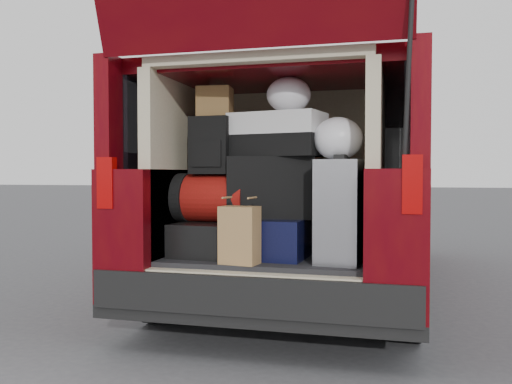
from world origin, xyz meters
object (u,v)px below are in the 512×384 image
black_hardshell (211,238)px  backpack (211,145)px  black_soft_case (272,187)px  red_duffel (213,198)px  silver_roller (342,211)px  twotone_duffel (274,135)px  kraft_bag (240,235)px  navy_hardshell (273,237)px

black_hardshell → backpack: bearing=-24.5°
black_soft_case → red_duffel: bearing=175.3°
silver_roller → backpack: (-0.84, 0.08, 0.40)m
black_hardshell → twotone_duffel: twotone_duffel is taller
black_soft_case → backpack: bearing=-179.8°
kraft_bag → black_soft_case: 0.47m
black_hardshell → kraft_bag: kraft_bag is taller
black_hardshell → twotone_duffel: bearing=15.9°
silver_roller → twotone_duffel: bearing=166.1°
silver_roller → black_soft_case: size_ratio=1.12×
kraft_bag → twotone_duffel: size_ratio=0.54×
black_hardshell → red_duffel: bearing=79.8°
black_soft_case → black_hardshell: bearing=179.7°
navy_hardshell → twotone_duffel: 0.65m
red_duffel → kraft_bag: bearing=-46.6°
kraft_bag → twotone_duffel: twotone_duffel is taller
black_soft_case → twotone_duffel: (0.01, 0.02, 0.33)m
black_hardshell → silver_roller: silver_roller is taller
black_hardshell → navy_hardshell: (0.40, 0.05, 0.02)m
black_hardshell → red_duffel: 0.26m
black_hardshell → kraft_bag: 0.42m
navy_hardshell → red_duffel: red_duffel is taller
black_hardshell → black_soft_case: bearing=13.8°
navy_hardshell → red_duffel: (-0.39, -0.02, 0.24)m
kraft_bag → red_duffel: (-0.27, 0.33, 0.20)m
kraft_bag → twotone_duffel: bearing=81.0°
red_duffel → twotone_duffel: 0.57m
navy_hardshell → black_soft_case: bearing=124.6°
twotone_duffel → navy_hardshell: bearing=-82.2°
black_soft_case → twotone_duffel: size_ratio=0.87×
navy_hardshell → silver_roller: (0.45, -0.13, 0.18)m
navy_hardshell → kraft_bag: size_ratio=1.66×
black_hardshell → kraft_bag: bearing=-42.4°
navy_hardshell → black_soft_case: black_soft_case is taller
silver_roller → twotone_duffel: 0.67m
backpack → twotone_duffel: 0.41m
black_hardshell → silver_roller: bearing=-1.1°
backpack → silver_roller: bearing=-3.5°
black_hardshell → twotone_duffel: (0.40, 0.08, 0.66)m
backpack → twotone_duffel: (0.40, 0.08, 0.07)m
navy_hardshell → black_soft_case: (-0.01, 0.02, 0.32)m
kraft_bag → twotone_duffel: (0.12, 0.38, 0.60)m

